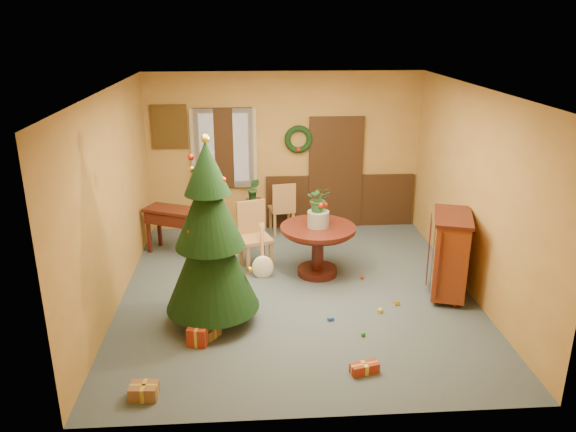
{
  "coord_description": "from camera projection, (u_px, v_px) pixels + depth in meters",
  "views": [
    {
      "loc": [
        -0.62,
        -7.33,
        3.76
      ],
      "look_at": [
        -0.1,
        0.4,
        1.03
      ],
      "focal_mm": 35.0,
      "sensor_mm": 36.0,
      "label": 1
    }
  ],
  "objects": [
    {
      "name": "gift_c",
      "position": [
        210.0,
        332.0,
        7.0
      ],
      "size": [
        0.28,
        0.29,
        0.13
      ],
      "color": "brown",
      "rests_on": "floor"
    },
    {
      "name": "toy_e",
      "position": [
        396.0,
        303.0,
        7.8
      ],
      "size": [
        0.09,
        0.08,
        0.05
      ],
      "primitive_type": "cube",
      "rotation": [
        0.0,
        0.0,
        0.38
      ],
      "color": "yellow",
      "rests_on": "floor"
    },
    {
      "name": "toy_d",
      "position": [
        362.0,
        277.0,
        8.57
      ],
      "size": [
        0.06,
        0.06,
        0.06
      ],
      "primitive_type": "sphere",
      "color": "red",
      "rests_on": "floor"
    },
    {
      "name": "sideboard",
      "position": [
        450.0,
        253.0,
        7.89
      ],
      "size": [
        0.76,
        1.05,
        1.21
      ],
      "color": "#5B190A",
      "rests_on": "floor"
    },
    {
      "name": "stand_plant",
      "position": [
        254.0,
        189.0,
        9.77
      ],
      "size": [
        0.24,
        0.21,
        0.39
      ],
      "primitive_type": "imported",
      "rotation": [
        0.0,
        0.0,
        -0.2
      ],
      "color": "#19471E",
      "rests_on": "plant_stand"
    },
    {
      "name": "christmas_tree",
      "position": [
        210.0,
        238.0,
        7.0
      ],
      "size": [
        1.21,
        1.21,
        2.49
      ],
      "color": "#382111",
      "rests_on": "floor"
    },
    {
      "name": "toy_b",
      "position": [
        363.0,
        334.0,
        7.03
      ],
      "size": [
        0.06,
        0.06,
        0.06
      ],
      "primitive_type": "sphere",
      "color": "#248527",
      "rests_on": "floor"
    },
    {
      "name": "writing_desk",
      "position": [
        172.0,
        219.0,
        9.39
      ],
      "size": [
        0.99,
        0.77,
        0.79
      ],
      "color": "#33110B",
      "rests_on": "floor"
    },
    {
      "name": "toy_c",
      "position": [
        380.0,
        311.0,
        7.6
      ],
      "size": [
        0.08,
        0.09,
        0.05
      ],
      "primitive_type": "cube",
      "rotation": [
        0.0,
        0.0,
        1.12
      ],
      "color": "gold",
      "rests_on": "floor"
    },
    {
      "name": "guitar",
      "position": [
        263.0,
        253.0,
        8.52
      ],
      "size": [
        0.46,
        0.58,
        0.77
      ],
      "primitive_type": null,
      "rotation": [
        -0.49,
        0.0,
        -0.25
      ],
      "color": "white",
      "rests_on": "floor"
    },
    {
      "name": "dining_table",
      "position": [
        318.0,
        241.0,
        8.57
      ],
      "size": [
        1.15,
        1.15,
        0.79
      ],
      "color": "#33110B",
      "rests_on": "floor"
    },
    {
      "name": "chair_far",
      "position": [
        283.0,
        207.0,
        10.22
      ],
      "size": [
        0.5,
        0.5,
        0.98
      ],
      "color": "brown",
      "rests_on": "floor"
    },
    {
      "name": "plant_stand",
      "position": [
        254.0,
        215.0,
        9.93
      ],
      "size": [
        0.3,
        0.3,
        0.77
      ],
      "color": "#33110B",
      "rests_on": "floor"
    },
    {
      "name": "centerpiece_plant",
      "position": [
        319.0,
        199.0,
        8.35
      ],
      "size": [
        0.35,
        0.31,
        0.39
      ],
      "primitive_type": "imported",
      "color": "#1E4C23",
      "rests_on": "urn"
    },
    {
      "name": "toy_a",
      "position": [
        331.0,
        319.0,
        7.39
      ],
      "size": [
        0.09,
        0.07,
        0.05
      ],
      "primitive_type": "cube",
      "rotation": [
        0.0,
        0.0,
        0.27
      ],
      "color": "#294DB4",
      "rests_on": "floor"
    },
    {
      "name": "chair_near",
      "position": [
        254.0,
        233.0,
        8.86
      ],
      "size": [
        0.58,
        0.58,
        1.06
      ],
      "color": "brown",
      "rests_on": "floor"
    },
    {
      "name": "gift_a",
      "position": [
        144.0,
        391.0,
        5.88
      ],
      "size": [
        0.3,
        0.23,
        0.16
      ],
      "color": "brown",
      "rests_on": "floor"
    },
    {
      "name": "gift_d",
      "position": [
        364.0,
        368.0,
        6.3
      ],
      "size": [
        0.35,
        0.21,
        0.12
      ],
      "color": "maroon",
      "rests_on": "floor"
    },
    {
      "name": "urn",
      "position": [
        318.0,
        219.0,
        8.45
      ],
      "size": [
        0.33,
        0.33,
        0.24
      ],
      "primitive_type": "cylinder",
      "color": "slate",
      "rests_on": "dining_table"
    },
    {
      "name": "gift_b",
      "position": [
        198.0,
        335.0,
        6.85
      ],
      "size": [
        0.28,
        0.28,
        0.24
      ],
      "color": "maroon",
      "rests_on": "floor"
    },
    {
      "name": "room_envelope",
      "position": [
        296.0,
        170.0,
        10.38
      ],
      "size": [
        5.5,
        5.5,
        5.5
      ],
      "color": "#384751",
      "rests_on": "ground"
    }
  ]
}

